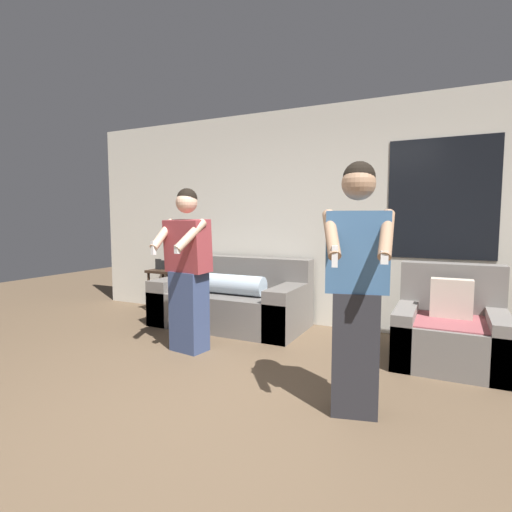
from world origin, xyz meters
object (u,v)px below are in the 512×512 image
at_px(person_left, 188,271).
at_px(person_right, 356,287).
at_px(couch, 231,301).
at_px(armchair, 450,331).
at_px(side_table, 165,277).

distance_m(person_left, person_right, 1.88).
xyz_separation_m(couch, person_left, (0.09, -1.04, 0.52)).
height_order(armchair, side_table, armchair).
bearing_deg(couch, armchair, -5.42).
xyz_separation_m(side_table, person_right, (3.12, -1.87, 0.38)).
bearing_deg(person_left, couch, 94.93).
bearing_deg(armchair, person_left, -161.26).
xyz_separation_m(couch, armchair, (2.47, -0.23, -0.01)).
bearing_deg(person_left, side_table, 135.77).
distance_m(armchair, person_left, 2.57).
bearing_deg(armchair, person_right, -113.06).
bearing_deg(person_left, person_right, -17.90).
bearing_deg(couch, person_left, -85.07).
bearing_deg(person_left, armchair, 18.74).
relative_size(armchair, person_left, 0.58).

